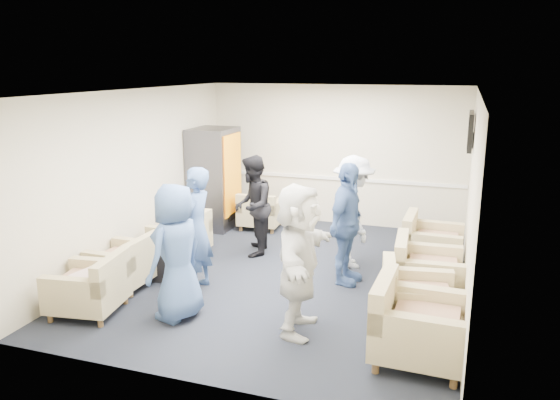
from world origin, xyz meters
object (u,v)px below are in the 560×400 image
(person_front_right, at_px, (299,259))
(armchair_right_near, at_px, (414,328))
(armchair_right_midfar, at_px, (424,273))
(armchair_corner, at_px, (260,213))
(armchair_left_near, at_px, (92,289))
(person_mid_right, at_px, (346,224))
(armchair_left_mid, at_px, (127,265))
(vending_machine, at_px, (214,178))
(armchair_right_far, at_px, (429,245))
(person_back_left, at_px, (253,206))
(armchair_left_far, at_px, (183,238))
(person_back_right, at_px, (353,212))
(person_front_left, at_px, (176,252))
(person_mid_left, at_px, (196,230))
(armchair_right_midnear, at_px, (414,302))

(person_front_right, bearing_deg, armchair_right_near, -105.38)
(armchair_right_midfar, relative_size, armchair_corner, 1.18)
(armchair_left_near, distance_m, person_mid_right, 3.49)
(armchair_left_near, height_order, armchair_corner, armchair_left_near)
(armchair_left_mid, bearing_deg, vending_machine, -177.13)
(armchair_right_midfar, bearing_deg, person_mid_right, 76.06)
(armchair_right_midfar, height_order, armchair_right_far, armchair_right_midfar)
(person_back_left, distance_m, person_front_right, 2.79)
(armchair_right_far, relative_size, armchair_corner, 1.12)
(armchair_left_far, xyz_separation_m, person_back_left, (1.03, 0.50, 0.51))
(armchair_left_far, bearing_deg, person_back_left, 118.09)
(armchair_left_near, distance_m, armchair_left_far, 2.23)
(vending_machine, xyz_separation_m, person_back_left, (1.26, -1.24, -0.13))
(armchair_right_midfar, bearing_deg, person_back_right, 48.14)
(armchair_left_far, distance_m, person_front_left, 2.29)
(armchair_right_near, relative_size, person_front_right, 0.55)
(armchair_left_mid, height_order, person_front_left, person_front_left)
(armchair_right_far, bearing_deg, armchair_right_midfar, -178.03)
(armchair_left_near, xyz_separation_m, person_mid_left, (0.90, 1.12, 0.54))
(vending_machine, relative_size, person_back_left, 1.16)
(vending_machine, bearing_deg, person_mid_left, -69.54)
(vending_machine, bearing_deg, person_front_left, -71.49)
(armchair_right_far, distance_m, person_back_right, 1.29)
(armchair_left_mid, distance_m, armchair_right_midnear, 3.96)
(armchair_left_near, relative_size, armchair_right_midnear, 0.94)
(armchair_left_mid, height_order, person_mid_left, person_mid_left)
(person_back_left, relative_size, person_mid_right, 0.94)
(person_back_left, bearing_deg, person_mid_left, -20.96)
(armchair_left_far, height_order, armchair_right_far, armchair_right_far)
(armchair_right_midnear, relative_size, person_front_right, 0.55)
(person_front_left, height_order, person_front_right, person_front_right)
(person_mid_left, height_order, person_front_right, person_front_right)
(armchair_right_midfar, bearing_deg, armchair_right_midnear, 173.92)
(person_mid_right, bearing_deg, armchair_left_far, 93.77)
(armchair_right_midfar, height_order, person_mid_right, person_mid_right)
(person_front_left, bearing_deg, person_mid_right, 149.51)
(person_back_left, bearing_deg, armchair_corner, -178.15)
(vending_machine, distance_m, person_front_left, 3.93)
(armchair_right_midnear, distance_m, person_front_left, 2.89)
(armchair_right_midfar, height_order, person_back_right, person_back_right)
(vending_machine, bearing_deg, armchair_left_mid, -88.66)
(armchair_right_far, distance_m, person_front_right, 3.02)
(armchair_left_near, distance_m, vending_machine, 4.02)
(person_back_left, bearing_deg, vending_machine, -148.37)
(armchair_right_midnear, height_order, armchair_right_midfar, armchair_right_midfar)
(armchair_right_midfar, xyz_separation_m, person_front_right, (-1.32, -1.43, 0.54))
(person_mid_left, bearing_deg, armchair_right_midfar, 103.49)
(person_front_left, bearing_deg, armchair_left_mid, -105.34)
(person_mid_right, distance_m, person_front_right, 1.64)
(person_back_right, bearing_deg, person_front_right, 151.79)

